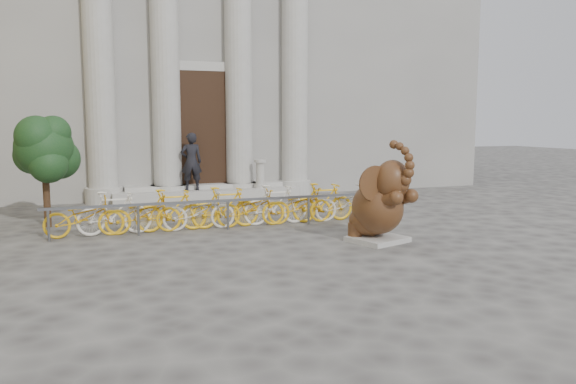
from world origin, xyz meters
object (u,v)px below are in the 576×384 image
object	(u,v)px
bike_rack	(225,207)
tree	(45,150)
elephant_statue	(379,205)
pedestrian	(191,162)

from	to	relation	value
bike_rack	tree	xyz separation A→B (m)	(-4.02, 1.60, 1.38)
tree	elephant_statue	bearing A→B (deg)	-32.60
elephant_statue	pedestrian	distance (m)	7.96
elephant_statue	bike_rack	distance (m)	3.81
bike_rack	tree	size ratio (longest dim) A/B	3.06
pedestrian	elephant_statue	bearing A→B (deg)	111.69
elephant_statue	bike_rack	world-z (taller)	elephant_statue
elephant_statue	pedestrian	bearing A→B (deg)	90.15
tree	bike_rack	bearing A→B (deg)	-21.71
tree	pedestrian	xyz separation A→B (m)	(4.08, 3.21, -0.60)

